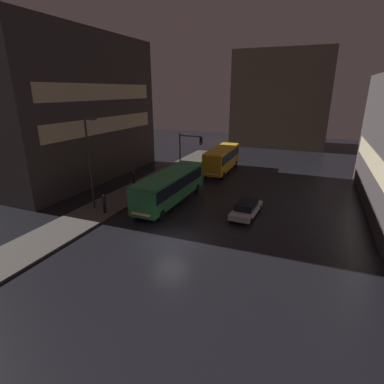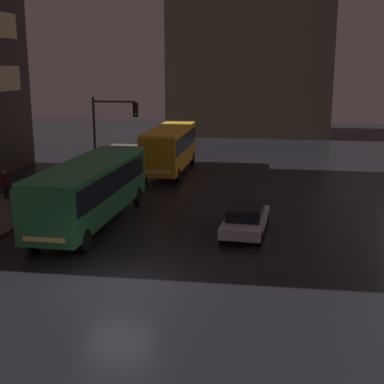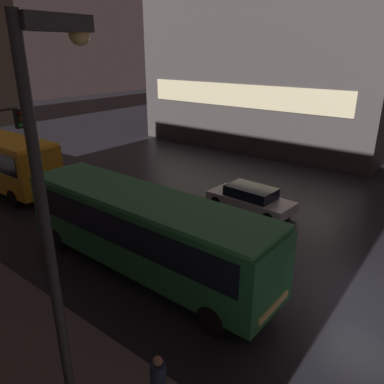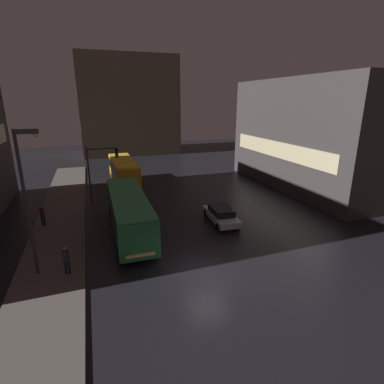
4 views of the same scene
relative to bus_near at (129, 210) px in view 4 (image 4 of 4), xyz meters
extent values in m
plane|color=black|center=(3.63, -7.42, -1.96)|extent=(120.00, 120.00, 0.00)
cube|color=#56514C|center=(-5.37, 2.58, -1.89)|extent=(4.00, 48.00, 0.15)
cube|color=#383333|center=(22.87, 6.85, 4.25)|extent=(10.00, 21.28, 12.43)
cube|color=beige|center=(17.92, 6.85, 2.73)|extent=(0.24, 18.08, 1.80)
cube|color=brown|center=(5.42, 39.67, 7.05)|extent=(18.00, 12.00, 18.03)
cube|color=beige|center=(-3.53, 39.67, 3.59)|extent=(0.24, 10.20, 1.80)
cube|color=beige|center=(-3.53, 39.67, 9.49)|extent=(0.24, 10.20, 1.80)
cube|color=#236B38|center=(0.00, 0.00, -0.18)|extent=(2.67, 11.04, 2.47)
cube|color=black|center=(0.00, 0.00, 0.31)|extent=(2.73, 10.16, 1.10)
cube|color=#399252|center=(0.00, 0.00, 1.14)|extent=(2.62, 10.81, 0.16)
cube|color=#F4CC72|center=(-0.05, -5.52, -1.01)|extent=(1.80, 0.12, 0.20)
cylinder|color=black|center=(1.14, -4.11, -1.46)|extent=(0.26, 1.00, 1.00)
cylinder|color=black|center=(-1.22, -4.09, -1.46)|extent=(0.26, 1.00, 1.00)
cylinder|color=black|center=(1.22, 4.10, -1.46)|extent=(0.26, 1.00, 1.00)
cylinder|color=black|center=(-1.14, 4.12, -1.46)|extent=(0.26, 1.00, 1.00)
cube|color=orange|center=(1.16, 13.65, -0.09)|extent=(2.69, 9.68, 2.64)
cube|color=black|center=(1.16, 13.65, 0.47)|extent=(2.74, 8.91, 1.10)
cube|color=yellow|center=(1.16, 13.65, 1.30)|extent=(2.64, 9.49, 0.16)
cube|color=#F4CC72|center=(1.26, 8.82, -1.01)|extent=(1.75, 0.13, 0.20)
cylinder|color=black|center=(2.38, 10.26, -1.46)|extent=(0.27, 1.00, 1.00)
cylinder|color=black|center=(0.08, 10.21, -1.46)|extent=(0.27, 1.00, 1.00)
cylinder|color=black|center=(2.25, 17.09, -1.46)|extent=(0.27, 1.00, 1.00)
cylinder|color=black|center=(-0.06, 17.05, -1.46)|extent=(0.27, 1.00, 1.00)
cube|color=#B7B7BC|center=(7.73, -0.25, -1.41)|extent=(2.13, 4.77, 0.50)
cube|color=black|center=(7.73, -0.25, -0.89)|extent=(1.72, 2.66, 0.55)
cylinder|color=black|center=(8.48, -1.93, -1.64)|extent=(0.24, 0.65, 0.64)
cylinder|color=black|center=(6.79, -1.83, -1.64)|extent=(0.24, 0.65, 0.64)
cylinder|color=black|center=(8.68, 1.33, -1.64)|extent=(0.24, 0.65, 0.64)
cylinder|color=black|center=(6.98, 1.43, -1.64)|extent=(0.24, 0.65, 0.64)
cylinder|color=black|center=(-6.70, 3.58, -1.41)|extent=(0.14, 0.14, 0.81)
cylinder|color=black|center=(-6.52, 3.58, -1.41)|extent=(0.14, 0.14, 0.81)
cylinder|color=#4C191E|center=(-6.61, 3.58, -0.67)|extent=(0.51, 0.51, 0.67)
sphere|color=#8C664C|center=(-6.61, 3.58, -0.22)|extent=(0.22, 0.22, 0.22)
cylinder|color=black|center=(-4.42, -4.85, -1.39)|extent=(0.14, 0.14, 0.85)
cylinder|color=black|center=(-4.24, -4.85, -1.39)|extent=(0.14, 0.14, 0.85)
cylinder|color=#1E283D|center=(-4.33, -4.85, -0.61)|extent=(0.44, 0.44, 0.71)
sphere|color=#8C664C|center=(-4.33, -4.85, -0.14)|extent=(0.22, 0.22, 0.22)
cylinder|color=#2D2D2D|center=(-2.72, 8.28, 0.97)|extent=(0.16, 0.16, 5.86)
cylinder|color=#2D2D2D|center=(-1.32, 8.28, 3.60)|extent=(2.79, 0.12, 0.12)
cube|color=black|center=(0.07, 8.28, 3.10)|extent=(0.30, 0.24, 0.90)
sphere|color=#390706|center=(0.07, 8.14, 3.38)|extent=(0.18, 0.18, 0.18)
sphere|color=#3B2B07|center=(0.07, 8.14, 3.10)|extent=(0.18, 0.18, 0.18)
sphere|color=green|center=(0.07, 8.14, 2.82)|extent=(0.18, 0.18, 0.18)
cylinder|color=#2D2D2D|center=(-6.05, -4.20, 2.44)|extent=(0.18, 0.18, 8.51)
cube|color=#383838|center=(-5.45, -4.20, 6.55)|extent=(1.10, 0.36, 0.24)
sphere|color=#F4CC72|center=(-5.05, -4.20, 6.40)|extent=(0.32, 0.32, 0.32)
camera|label=1|loc=(12.78, -25.28, 8.89)|focal=28.00mm
camera|label=2|loc=(9.26, -24.78, 5.82)|focal=50.00mm
camera|label=3|loc=(-8.79, -9.34, 6.19)|focal=35.00mm
camera|label=4|loc=(-2.38, -22.11, 8.13)|focal=28.00mm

